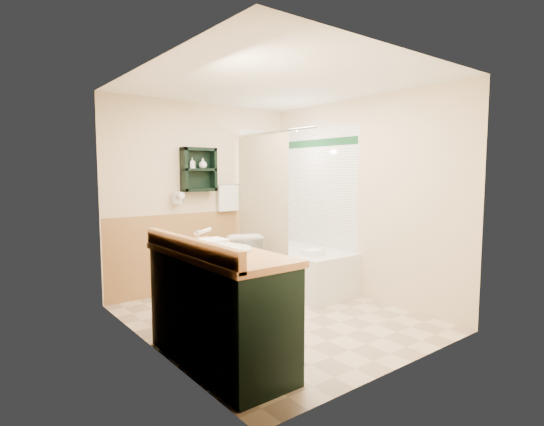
{
  "coord_description": "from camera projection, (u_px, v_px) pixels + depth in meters",
  "views": [
    {
      "loc": [
        -2.67,
        -3.39,
        1.51
      ],
      "look_at": [
        0.13,
        0.2,
        1.08
      ],
      "focal_mm": 28.0,
      "sensor_mm": 36.0,
      "label": 1
    }
  ],
  "objects": [
    {
      "name": "floor",
      "position": [
        274.0,
        318.0,
        4.43
      ],
      "size": [
        3.0,
        3.0,
        0.0
      ],
      "primitive_type": "plane",
      "color": "beige",
      "rests_on": "ground"
    },
    {
      "name": "back_wall",
      "position": [
        202.0,
        197.0,
        5.51
      ],
      "size": [
        2.6,
        0.04,
        2.4
      ],
      "primitive_type": "cube",
      "color": "#F4E7BF",
      "rests_on": "ground"
    },
    {
      "name": "left_wall",
      "position": [
        149.0,
        210.0,
        3.51
      ],
      "size": [
        0.04,
        3.0,
        2.4
      ],
      "primitive_type": "cube",
      "color": "#F4E7BF",
      "rests_on": "ground"
    },
    {
      "name": "right_wall",
      "position": [
        360.0,
        199.0,
        5.13
      ],
      "size": [
        0.04,
        3.0,
        2.4
      ],
      "primitive_type": "cube",
      "color": "#F4E7BF",
      "rests_on": "ground"
    },
    {
      "name": "ceiling",
      "position": [
        274.0,
        81.0,
        4.2
      ],
      "size": [
        2.6,
        3.0,
        0.04
      ],
      "primitive_type": "cube",
      "color": "white",
      "rests_on": "back_wall"
    },
    {
      "name": "wainscot_left",
      "position": [
        156.0,
        292.0,
        3.6
      ],
      "size": [
        2.98,
        2.98,
        1.0
      ],
      "primitive_type": null,
      "color": "tan",
      "rests_on": "left_wall"
    },
    {
      "name": "wainscot_back",
      "position": [
        204.0,
        250.0,
        5.55
      ],
      "size": [
        2.58,
        2.58,
        1.0
      ],
      "primitive_type": null,
      "color": "tan",
      "rests_on": "back_wall"
    },
    {
      "name": "mirror_frame",
      "position": [
        184.0,
        174.0,
        3.08
      ],
      "size": [
        1.3,
        1.3,
        1.0
      ],
      "primitive_type": null,
      "color": "#965931",
      "rests_on": "left_wall"
    },
    {
      "name": "mirror_glass",
      "position": [
        185.0,
        174.0,
        3.09
      ],
      "size": [
        1.2,
        1.2,
        0.9
      ],
      "primitive_type": null,
      "color": "white",
      "rests_on": "left_wall"
    },
    {
      "name": "tile_right",
      "position": [
        314.0,
        207.0,
        5.71
      ],
      "size": [
        1.5,
        1.5,
        2.1
      ],
      "primitive_type": null,
      "color": "white",
      "rests_on": "right_wall"
    },
    {
      "name": "tile_back",
      "position": [
        267.0,
        205.0,
        6.12
      ],
      "size": [
        0.95,
        0.95,
        2.1
      ],
      "primitive_type": null,
      "color": "white",
      "rests_on": "back_wall"
    },
    {
      "name": "tile_accent",
      "position": [
        314.0,
        143.0,
        5.62
      ],
      "size": [
        1.5,
        1.5,
        0.1
      ],
      "primitive_type": null,
      "color": "#134424",
      "rests_on": "right_wall"
    },
    {
      "name": "wall_shelf",
      "position": [
        199.0,
        170.0,
        5.33
      ],
      "size": [
        0.45,
        0.15,
        0.55
      ],
      "primitive_type": "cube",
      "color": "black",
      "rests_on": "back_wall"
    },
    {
      "name": "hair_dryer",
      "position": [
        177.0,
        198.0,
        5.2
      ],
      "size": [
        0.1,
        0.24,
        0.18
      ],
      "primitive_type": null,
      "color": "silver",
      "rests_on": "back_wall"
    },
    {
      "name": "towel_bar",
      "position": [
        228.0,
        185.0,
        5.66
      ],
      "size": [
        0.4,
        0.06,
        0.4
      ],
      "primitive_type": null,
      "color": "white",
      "rests_on": "back_wall"
    },
    {
      "name": "curtain_rod",
      "position": [
        270.0,
        132.0,
        5.16
      ],
      "size": [
        0.03,
        1.6,
        0.03
      ],
      "primitive_type": "cylinder",
      "rotation": [
        1.57,
        0.0,
        0.0
      ],
      "color": "silver",
      "rests_on": "back_wall"
    },
    {
      "name": "shower_curtain",
      "position": [
        262.0,
        201.0,
        5.38
      ],
      "size": [
        1.05,
        1.05,
        1.7
      ],
      "primitive_type": null,
      "color": "#BAB08D",
      "rests_on": "curtain_rod"
    },
    {
      "name": "vanity",
      "position": [
        219.0,
        307.0,
        3.34
      ],
      "size": [
        0.59,
        1.44,
        0.91
      ],
      "primitive_type": "cube",
      "color": "black",
      "rests_on": "ground"
    },
    {
      "name": "bathtub",
      "position": [
        298.0,
        269.0,
        5.51
      ],
      "size": [
        0.8,
        1.5,
        0.53
      ],
      "primitive_type": "cube",
      "color": "white",
      "rests_on": "ground"
    },
    {
      "name": "toilet",
      "position": [
        239.0,
        262.0,
        5.38
      ],
      "size": [
        0.67,
        0.88,
        0.76
      ],
      "primitive_type": "imported",
      "rotation": [
        0.0,
        0.0,
        2.8
      ],
      "color": "white",
      "rests_on": "ground"
    },
    {
      "name": "counter_towel",
      "position": [
        210.0,
        242.0,
        3.6
      ],
      "size": [
        0.26,
        0.21,
        0.04
      ],
      "primitive_type": "cube",
      "color": "white",
      "rests_on": "vanity"
    },
    {
      "name": "vanity_book",
      "position": [
        176.0,
        233.0,
        3.51
      ],
      "size": [
        0.15,
        0.08,
        0.21
      ],
      "primitive_type": "imported",
      "rotation": [
        0.0,
        0.0,
        0.44
      ],
      "color": "black",
      "rests_on": "vanity"
    },
    {
      "name": "tub_towel",
      "position": [
        313.0,
        253.0,
        5.03
      ],
      "size": [
        0.23,
        0.2,
        0.07
      ],
      "primitive_type": "cube",
      "color": "white",
      "rests_on": "bathtub"
    },
    {
      "name": "soap_bottle_a",
      "position": [
        192.0,
        166.0,
        5.26
      ],
      "size": [
        0.1,
        0.14,
        0.06
      ],
      "primitive_type": "imported",
      "rotation": [
        0.0,
        0.0,
        -0.3
      ],
      "color": "white",
      "rests_on": "wall_shelf"
    },
    {
      "name": "soap_bottle_b",
      "position": [
        203.0,
        164.0,
        5.35
      ],
      "size": [
        0.13,
        0.15,
        0.1
      ],
      "primitive_type": "imported",
      "rotation": [
        0.0,
        0.0,
        -0.31
      ],
      "color": "white",
      "rests_on": "wall_shelf"
    }
  ]
}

